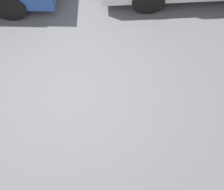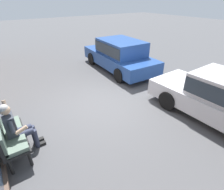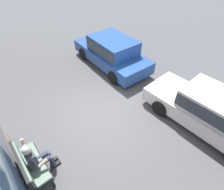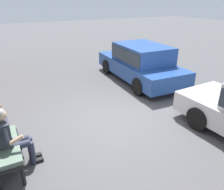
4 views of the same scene
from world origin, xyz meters
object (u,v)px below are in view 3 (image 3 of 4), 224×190
at_px(bench, 29,165).
at_px(parked_car_mid, 112,51).
at_px(parked_car_near, 214,111).
at_px(person_on_phone, 36,158).

height_order(bench, parked_car_mid, parked_car_mid).
height_order(bench, parked_car_near, parked_car_near).
relative_size(bench, parked_car_mid, 0.31).
xyz_separation_m(bench, parked_car_near, (-2.26, -5.50, 0.18)).
distance_m(parked_car_near, parked_car_mid, 5.36).
distance_m(person_on_phone, parked_car_mid, 6.12).
bearing_deg(parked_car_near, bench, 67.69).
relative_size(person_on_phone, parked_car_near, 0.29).
bearing_deg(parked_car_near, parked_car_mid, 0.18).
distance_m(bench, parked_car_near, 5.95).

